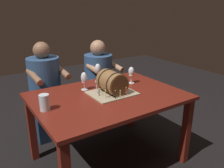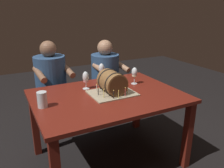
% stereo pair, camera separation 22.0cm
% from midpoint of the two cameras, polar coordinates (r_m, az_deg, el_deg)
% --- Properties ---
extents(ground_plane, '(8.00, 8.00, 0.00)m').
position_cam_midpoint_polar(ground_plane, '(2.58, 1.60, -18.33)').
color(ground_plane, black).
extents(dining_table, '(1.42, 1.03, 0.75)m').
position_cam_midpoint_polar(dining_table, '(2.25, 1.75, -5.01)').
color(dining_table, maroon).
rests_on(dining_table, ground).
extents(barrel_cake, '(0.43, 0.35, 0.23)m').
position_cam_midpoint_polar(barrel_cake, '(2.20, 2.86, 0.10)').
color(barrel_cake, tan).
rests_on(barrel_cake, dining_table).
extents(wine_glass_empty, '(0.07, 0.07, 0.21)m').
position_cam_midpoint_polar(wine_glass_empty, '(2.56, -0.18, 3.73)').
color(wine_glass_empty, white).
rests_on(wine_glass_empty, dining_table).
extents(wine_glass_rose, '(0.07, 0.07, 0.19)m').
position_cam_midpoint_polar(wine_glass_rose, '(2.33, -3.94, 1.51)').
color(wine_glass_rose, white).
rests_on(wine_glass_rose, dining_table).
extents(wine_glass_white, '(0.07, 0.07, 0.19)m').
position_cam_midpoint_polar(wine_glass_white, '(2.50, 8.18, 2.71)').
color(wine_glass_white, white).
rests_on(wine_glass_white, dining_table).
extents(beer_pint, '(0.08, 0.08, 0.14)m').
position_cam_midpoint_polar(beer_pint, '(1.97, -14.08, -3.96)').
color(beer_pint, white).
rests_on(beer_pint, dining_table).
extents(person_seated_left, '(0.44, 0.52, 1.19)m').
position_cam_midpoint_polar(person_seated_left, '(2.86, -12.69, -1.89)').
color(person_seated_left, '#1B2D46').
rests_on(person_seated_left, ground).
extents(person_seated_right, '(0.48, 0.54, 1.15)m').
position_cam_midpoint_polar(person_seated_right, '(3.12, 0.36, -0.08)').
color(person_seated_right, '#1B2D46').
rests_on(person_seated_right, ground).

